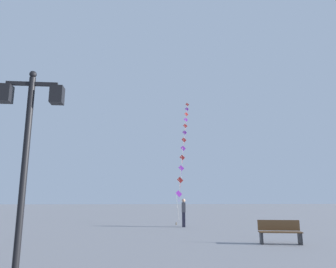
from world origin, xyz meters
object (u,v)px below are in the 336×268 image
at_px(kite_train, 184,140).
at_px(kite_flyer, 184,212).
at_px(twin_lantern_lamp_post, 28,131).
at_px(park_bench, 280,232).

xyz_separation_m(kite_train, kite_flyer, (-1.82, -12.01, -6.85)).
distance_m(twin_lantern_lamp_post, park_bench, 9.88).
distance_m(kite_flyer, park_bench, 8.15).
height_order(twin_lantern_lamp_post, kite_train, kite_train).
bearing_deg(park_bench, kite_flyer, 120.45).
bearing_deg(kite_flyer, kite_train, 0.30).
height_order(twin_lantern_lamp_post, park_bench, twin_lantern_lamp_post).
relative_size(kite_train, park_bench, 12.03).
xyz_separation_m(twin_lantern_lamp_post, kite_flyer, (5.28, 12.90, -2.28)).
bearing_deg(kite_train, park_bench, -87.57).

